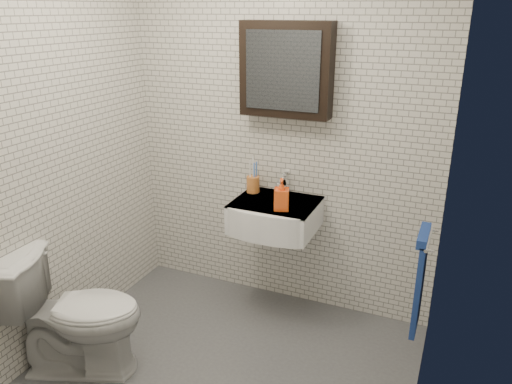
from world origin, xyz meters
TOP-DOWN VIEW (x-y plane):
  - ground at (0.00, 0.00)m, footprint 2.20×2.00m
  - room_shell at (0.00, 0.00)m, footprint 2.22×2.02m
  - washbasin at (0.05, 0.73)m, footprint 0.55×0.50m
  - faucet at (0.05, 0.93)m, footprint 0.06×0.20m
  - mirror_cabinet at (0.05, 0.93)m, footprint 0.60×0.15m
  - towel_rail at (1.04, 0.35)m, footprint 0.09×0.30m
  - toothbrush_cup at (-0.16, 0.89)m, footprint 0.09×0.09m
  - soap_bottle at (0.13, 0.66)m, footprint 0.12×0.12m
  - toilet at (-0.80, -0.26)m, footprint 0.87×0.68m

SIDE VIEW (x-z plane):
  - ground at x=0.00m, z-range 0.00..0.01m
  - toilet at x=-0.80m, z-range 0.00..0.78m
  - towel_rail at x=1.04m, z-range 0.43..1.01m
  - washbasin at x=0.05m, z-range 0.66..0.86m
  - toothbrush_cup at x=-0.16m, z-range 0.79..1.04m
  - faucet at x=0.05m, z-range 0.84..0.99m
  - soap_bottle at x=0.13m, z-range 0.85..1.06m
  - room_shell at x=0.00m, z-range 0.21..2.72m
  - mirror_cabinet at x=0.05m, z-range 1.40..2.00m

